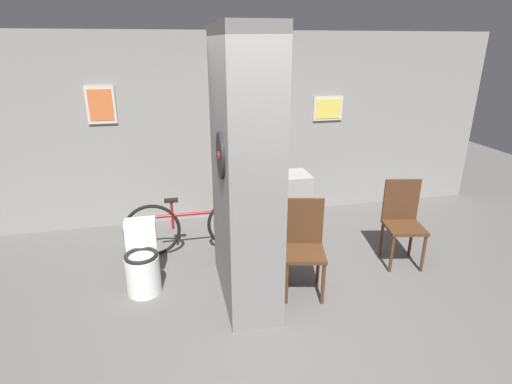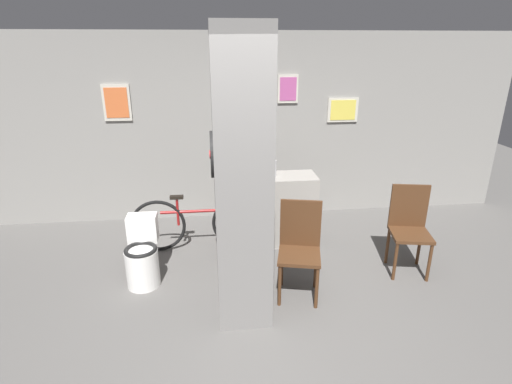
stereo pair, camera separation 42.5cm
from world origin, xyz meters
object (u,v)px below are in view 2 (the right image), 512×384
bicycle (199,223)px  bottle_tall (273,167)px  chair_near_pillar (300,245)px  chair_by_doorway (409,225)px  toilet (142,256)px

bicycle → bottle_tall: (0.93, 0.08, 0.66)m
chair_near_pillar → bicycle: size_ratio=0.59×
chair_near_pillar → chair_by_doorway: same height
chair_by_doorway → bicycle: bearing=173.5°
bicycle → bottle_tall: bearing=4.9°
toilet → chair_near_pillar: 1.67m
toilet → bottle_tall: bottle_tall is taller
chair_near_pillar → chair_by_doorway: (1.31, 0.32, 0.00)m
chair_near_pillar → bicycle: bearing=147.5°
toilet → chair_by_doorway: bearing=-0.9°
bottle_tall → toilet: bearing=-153.0°
bottle_tall → bicycle: bearing=-175.1°
toilet → bicycle: (0.59, 0.69, 0.04)m
bicycle → bottle_tall: size_ratio=5.36×
toilet → bottle_tall: size_ratio=2.28×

